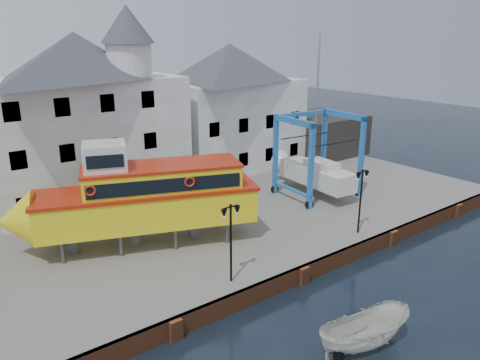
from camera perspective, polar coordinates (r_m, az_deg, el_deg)
ground at (r=26.47m, az=7.67°, el=-12.38°), size 140.00×140.00×0.00m
hardstanding at (r=34.06m, az=-5.44°, el=-4.31°), size 44.00×22.00×1.00m
quay_wall at (r=26.29m, az=7.55°, el=-11.35°), size 44.00×0.47×1.00m
building_white_main at (r=36.74m, az=-18.54°, el=7.58°), size 14.00×8.30×14.00m
building_white_right at (r=43.78m, az=-1.22°, el=8.96°), size 12.00×8.00×11.20m
shed_dark at (r=49.52m, az=9.63°, el=5.50°), size 8.00×7.00×4.00m
lamp_post_left at (r=23.07m, az=-1.14°, el=-5.33°), size 1.12×0.32×4.20m
lamp_post_right at (r=29.71m, az=14.61°, el=-0.60°), size 1.12×0.32×4.20m
tour_boat at (r=27.79m, az=-12.92°, el=-2.16°), size 14.79×8.37×6.32m
travel_lift at (r=37.08m, az=8.64°, el=1.52°), size 5.95×8.12×12.06m
motorboat_a at (r=22.35m, az=14.74°, el=-19.14°), size 4.89×2.68×1.79m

